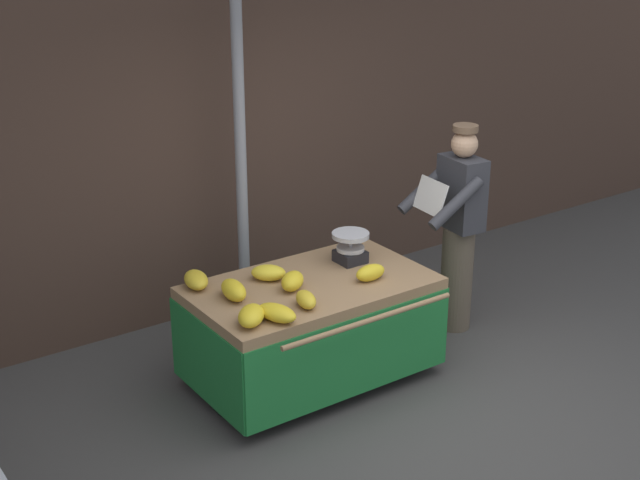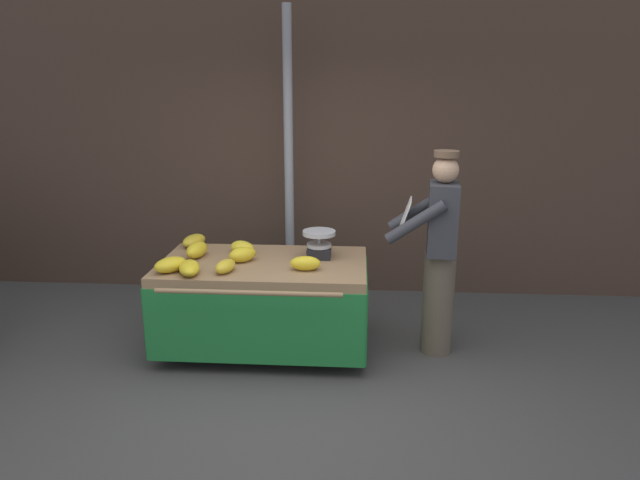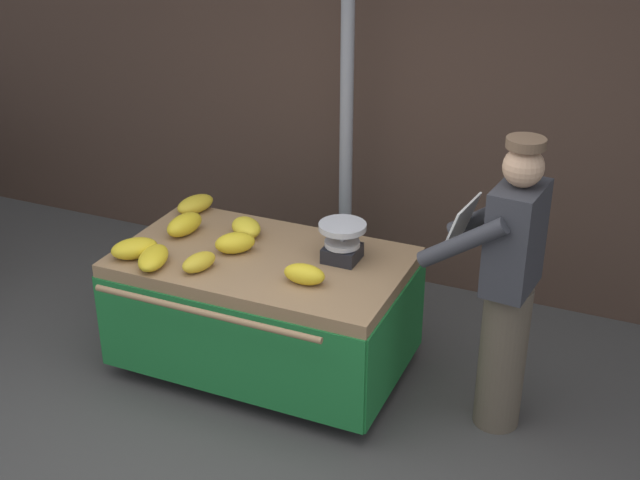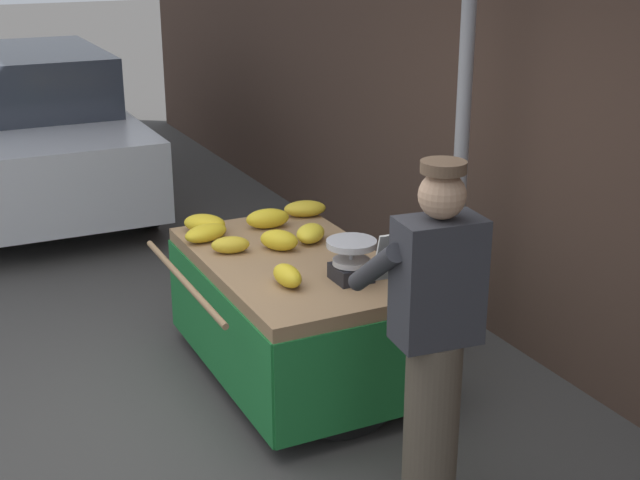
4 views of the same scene
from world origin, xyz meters
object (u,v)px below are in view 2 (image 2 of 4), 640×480
object	(u,v)px
banana_bunch_4	(194,241)
banana_bunch_2	(197,250)
banana_cart	(264,286)
vendor_person	(439,253)
banana_bunch_1	(243,255)
banana_bunch_3	(225,266)
street_pole	(289,162)
banana_bunch_5	(171,265)
banana_bunch_6	(305,263)
banana_bunch_7	(189,268)
weighing_scale	(319,244)
banana_bunch_0	(242,247)

from	to	relation	value
banana_bunch_4	banana_bunch_2	bearing A→B (deg)	-70.03
banana_cart	vendor_person	world-z (taller)	vendor_person
banana_bunch_1	banana_bunch_3	size ratio (longest dim) A/B	1.05
street_pole	banana_bunch_5	bearing A→B (deg)	-118.58
banana_bunch_6	vendor_person	bearing A→B (deg)	12.94
banana_bunch_1	banana_bunch_7	distance (m)	0.49
vendor_person	banana_bunch_1	bearing A→B (deg)	-177.86
banana_bunch_3	vendor_person	xyz separation A→B (m)	(1.70, 0.35, 0.04)
weighing_scale	banana_bunch_5	xyz separation A→B (m)	(-1.14, -0.46, -0.06)
street_pole	banana_bunch_1	xyz separation A→B (m)	(-0.26, -1.12, -0.62)
banana_cart	banana_bunch_3	xyz separation A→B (m)	(-0.25, -0.30, 0.27)
banana_bunch_6	banana_bunch_7	world-z (taller)	banana_bunch_6
weighing_scale	banana_bunch_4	size ratio (longest dim) A/B	0.98
banana_bunch_3	banana_bunch_7	bearing A→B (deg)	-167.05
banana_cart	banana_bunch_1	world-z (taller)	banana_bunch_1
banana_cart	street_pole	bearing A→B (deg)	85.35
banana_bunch_5	banana_bunch_7	distance (m)	0.17
weighing_scale	street_pole	bearing A→B (deg)	110.99
banana_cart	banana_bunch_2	world-z (taller)	banana_bunch_2
street_pole	vendor_person	distance (m)	1.82
weighing_scale	banana_bunch_4	xyz separation A→B (m)	(-1.16, 0.26, -0.06)
banana_bunch_6	banana_bunch_7	bearing A→B (deg)	-169.82
street_pole	banana_bunch_0	size ratio (longest dim) A/B	11.83
banana_bunch_2	banana_bunch_7	size ratio (longest dim) A/B	0.96
banana_bunch_7	banana_bunch_3	bearing A→B (deg)	12.95
banana_bunch_5	weighing_scale	bearing A→B (deg)	22.06
banana_bunch_3	banana_bunch_6	xyz separation A→B (m)	(0.62, 0.10, 0.01)
banana_cart	banana_bunch_0	world-z (taller)	banana_bunch_0
banana_bunch_5	banana_bunch_6	xyz separation A→B (m)	(1.06, 0.11, -0.00)
weighing_scale	banana_bunch_5	world-z (taller)	weighing_scale
weighing_scale	banana_bunch_5	distance (m)	1.23
banana_bunch_1	banana_bunch_2	size ratio (longest dim) A/B	0.85
banana_bunch_5	banana_bunch_7	xyz separation A→B (m)	(0.16, -0.05, -0.01)
street_pole	vendor_person	xyz separation A→B (m)	(1.36, -1.06, -0.59)
banana_bunch_7	banana_cart	bearing A→B (deg)	35.06
banana_bunch_7	banana_bunch_6	bearing A→B (deg)	10.18
banana_bunch_7	vendor_person	distance (m)	2.01
banana_bunch_2	banana_bunch_5	xyz separation A→B (m)	(-0.10, -0.40, -0.01)
weighing_scale	banana_cart	bearing A→B (deg)	-162.16
street_pole	banana_bunch_3	distance (m)	1.58
street_pole	banana_bunch_5	world-z (taller)	street_pole
banana_bunch_1	banana_cart	bearing A→B (deg)	5.53
banana_bunch_4	banana_bunch_5	world-z (taller)	banana_bunch_5
banana_bunch_4	banana_bunch_0	bearing A→B (deg)	-21.30
banana_bunch_0	banana_bunch_3	world-z (taller)	banana_bunch_0
weighing_scale	banana_bunch_6	xyz separation A→B (m)	(-0.08, -0.35, -0.06)
street_pole	banana_cart	world-z (taller)	street_pole
banana_cart	banana_bunch_1	bearing A→B (deg)	-174.47
banana_cart	banana_bunch_5	size ratio (longest dim) A/B	6.30
banana_bunch_0	banana_bunch_5	xyz separation A→B (m)	(-0.46, -0.53, 0.00)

